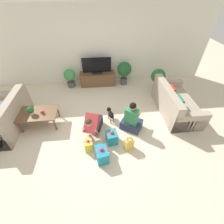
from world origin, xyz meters
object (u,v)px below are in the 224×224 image
at_px(coffee_table, 38,114).
at_px(tv, 97,67).
at_px(potted_plant_back_left, 70,77).
at_px(person_sitting, 132,120).
at_px(dog, 110,114).
at_px(gift_bag_a, 129,144).
at_px(potted_plant_corner_right, 158,77).
at_px(mug, 42,112).
at_px(gift_box_b, 88,145).
at_px(potted_plant_back_right, 124,70).
at_px(sofa_right, 175,104).
at_px(sofa_left, 5,118).
at_px(person_kneeling, 93,124).
at_px(tabletop_plant, 31,110).
at_px(gift_box_c, 112,137).
at_px(gift_box_a, 102,154).
at_px(tv_console, 98,79).

distance_m(coffee_table, tv, 2.57).
distance_m(potted_plant_back_left, person_sitting, 2.94).
relative_size(dog, gift_bag_a, 1.37).
distance_m(potted_plant_corner_right, mug, 3.86).
distance_m(person_sitting, mug, 2.35).
height_order(potted_plant_back_left, gift_box_b, potted_plant_back_left).
bearing_deg(potted_plant_back_right, person_sitting, -94.00).
bearing_deg(gift_bag_a, person_sitting, 74.70).
xyz_separation_m(potted_plant_back_left, person_sitting, (1.82, -2.31, -0.09)).
relative_size(potted_plant_back_right, mug, 7.17).
bearing_deg(dog, gift_box_b, 43.89).
xyz_separation_m(coffee_table, potted_plant_back_left, (0.62, 1.92, 0.03)).
distance_m(sofa_right, potted_plant_back_right, 2.16).
relative_size(coffee_table, tv, 0.97).
distance_m(sofa_left, person_kneeling, 2.41).
bearing_deg(person_sitting, gift_bag_a, 107.52).
bearing_deg(person_sitting, potted_plant_corner_right, -92.44).
bearing_deg(tabletop_plant, gift_bag_a, -22.74).
height_order(gift_box_b, gift_box_c, gift_box_c).
bearing_deg(potted_plant_back_right, gift_box_a, -107.30).
bearing_deg(person_kneeling, potted_plant_back_right, 80.66).
relative_size(tv_console, potted_plant_corner_right, 1.62).
height_order(tv, tabletop_plant, tv).
bearing_deg(tv, potted_plant_back_right, -2.88).
xyz_separation_m(person_kneeling, gift_box_b, (-0.13, -0.51, -0.18)).
distance_m(tv_console, potted_plant_back_left, 1.01).
relative_size(dog, gift_box_a, 1.17).
bearing_deg(potted_plant_corner_right, potted_plant_back_left, 170.48).
bearing_deg(sofa_left, gift_box_a, 62.98).
bearing_deg(person_kneeling, coffee_table, 179.48).
relative_size(tv, mug, 8.53).
bearing_deg(gift_box_a, gift_bag_a, 18.13).
height_order(tv, gift_box_a, tv).
xyz_separation_m(gift_box_b, gift_bag_a, (0.95, -0.08, 0.03)).
distance_m(potted_plant_back_right, gift_box_c, 2.84).
xyz_separation_m(potted_plant_back_right, person_sitting, (-0.16, -2.31, -0.24)).
bearing_deg(coffee_table, sofa_left, 177.73).
distance_m(tv_console, person_sitting, 2.50).
relative_size(potted_plant_back_right, person_kneeling, 1.06).
bearing_deg(gift_box_c, gift_bag_a, -32.55).
xyz_separation_m(sofa_right, gift_box_a, (-2.23, -1.43, -0.12)).
distance_m(tv_console, mug, 2.50).
bearing_deg(sofa_left, potted_plant_back_right, 118.15).
bearing_deg(gift_bag_a, potted_plant_corner_right, 59.40).
bearing_deg(coffee_table, tv, 50.57).
height_order(sofa_right, gift_box_c, sofa_right).
distance_m(sofa_left, gift_bag_a, 3.36).
height_order(coffee_table, gift_box_b, coffee_table).
relative_size(potted_plant_back_left, mug, 5.67).
relative_size(potted_plant_back_right, dog, 1.83).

